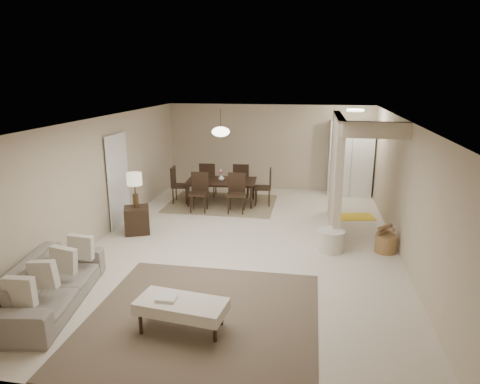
% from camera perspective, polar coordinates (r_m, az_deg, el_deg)
% --- Properties ---
extents(floor, '(9.00, 9.00, 0.00)m').
position_cam_1_polar(floor, '(8.79, 0.66, -6.80)').
color(floor, beige).
rests_on(floor, ground).
extents(ceiling, '(9.00, 9.00, 0.00)m').
position_cam_1_polar(ceiling, '(8.19, 0.71, 9.64)').
color(ceiling, white).
rests_on(ceiling, back_wall).
extents(back_wall, '(6.00, 0.00, 6.00)m').
position_cam_1_polar(back_wall, '(12.78, 3.88, 5.98)').
color(back_wall, '#BDAD8F').
rests_on(back_wall, floor).
extents(left_wall, '(0.00, 9.00, 9.00)m').
position_cam_1_polar(left_wall, '(9.34, -17.82, 1.83)').
color(left_wall, '#BDAD8F').
rests_on(left_wall, floor).
extents(right_wall, '(0.00, 9.00, 9.00)m').
position_cam_1_polar(right_wall, '(8.48, 21.13, 0.22)').
color(right_wall, '#BDAD8F').
rests_on(right_wall, floor).
extents(partition, '(0.15, 2.50, 2.50)m').
position_cam_1_polar(partition, '(9.53, 12.64, 2.46)').
color(partition, '#BDAD8F').
rests_on(partition, floor).
extents(doorway, '(0.04, 0.90, 2.04)m').
position_cam_1_polar(doorway, '(9.90, -15.99, 1.33)').
color(doorway, black).
rests_on(doorway, floor).
extents(pantry_cabinet, '(1.20, 0.55, 2.10)m').
position_cam_1_polar(pantry_cabinet, '(12.45, 14.54, 4.34)').
color(pantry_cabinet, white).
rests_on(pantry_cabinet, floor).
extents(flush_light, '(0.44, 0.44, 0.05)m').
position_cam_1_polar(flush_light, '(11.32, 15.13, 10.48)').
color(flush_light, white).
rests_on(flush_light, ceiling).
extents(living_rug, '(3.20, 3.20, 0.01)m').
position_cam_1_polar(living_rug, '(6.28, -5.05, -16.45)').
color(living_rug, brown).
rests_on(living_rug, floor).
extents(sofa, '(2.41, 1.25, 0.67)m').
position_cam_1_polar(sofa, '(7.02, -24.03, -11.16)').
color(sofa, gray).
rests_on(sofa, floor).
extents(ottoman_bench, '(1.26, 0.70, 0.43)m').
position_cam_1_polar(ottoman_bench, '(5.91, -7.83, -14.92)').
color(ottoman_bench, silver).
rests_on(ottoman_bench, living_rug).
extents(side_table, '(0.68, 0.68, 0.57)m').
position_cam_1_polar(side_table, '(9.53, -13.57, -3.65)').
color(side_table, black).
rests_on(side_table, floor).
extents(table_lamp, '(0.32, 0.32, 0.76)m').
position_cam_1_polar(table_lamp, '(9.29, -13.89, 1.29)').
color(table_lamp, '#47351E').
rests_on(table_lamp, side_table).
extents(round_pouf, '(0.53, 0.53, 0.41)m').
position_cam_1_polar(round_pouf, '(8.54, 12.05, -6.35)').
color(round_pouf, silver).
rests_on(round_pouf, floor).
extents(wicker_basket, '(0.47, 0.47, 0.34)m').
position_cam_1_polar(wicker_basket, '(8.76, 18.84, -6.54)').
color(wicker_basket, brown).
rests_on(wicker_basket, floor).
extents(dining_rug, '(2.80, 2.10, 0.01)m').
position_cam_1_polar(dining_rug, '(11.41, -2.47, -1.55)').
color(dining_rug, '#7C6B4D').
rests_on(dining_rug, floor).
extents(dining_table, '(1.88, 1.14, 0.64)m').
position_cam_1_polar(dining_table, '(11.33, -2.49, -0.03)').
color(dining_table, black).
rests_on(dining_table, dining_rug).
extents(dining_chairs, '(2.64, 1.99, 0.98)m').
position_cam_1_polar(dining_chairs, '(11.28, -2.50, 0.80)').
color(dining_chairs, black).
rests_on(dining_chairs, dining_rug).
extents(vase, '(0.17, 0.17, 0.16)m').
position_cam_1_polar(vase, '(11.23, -2.51, 1.92)').
color(vase, white).
rests_on(vase, dining_table).
extents(yellow_mat, '(1.05, 0.76, 0.01)m').
position_cam_1_polar(yellow_mat, '(10.71, 14.89, -3.20)').
color(yellow_mat, gold).
rests_on(yellow_mat, floor).
extents(pendant_light, '(0.46, 0.46, 0.71)m').
position_cam_1_polar(pendant_light, '(11.01, -2.59, 8.04)').
color(pendant_light, '#47351E').
rests_on(pendant_light, ceiling).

